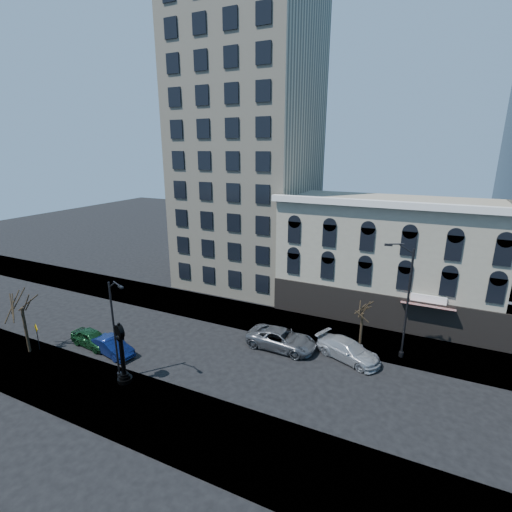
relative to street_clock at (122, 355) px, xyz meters
The scene contains 15 objects.
ground 7.81m from the street_clock, 57.06° to the left, with size 160.00×160.00×0.00m, color black.
sidewalk_far 14.99m from the street_clock, 74.13° to the left, with size 160.00×6.00×0.12m, color gray.
sidewalk_near 4.95m from the street_clock, 23.26° to the right, with size 160.00×6.00×0.12m, color gray.
cream_tower 30.42m from the street_clock, 94.68° to the left, with size 15.90×15.40×42.50m.
victorian_row 27.60m from the street_clock, 54.06° to the left, with size 22.60×11.19×12.50m.
street_clock is the anchor object (origin of this frame).
street_lamp_near 3.99m from the street_clock, 166.17° to the left, with size 2.04×0.91×8.18m.
street_lamp_far 22.33m from the street_clock, 35.03° to the left, with size 2.57×0.68×9.96m.
bare_tree_near 10.92m from the street_clock, behind, with size 3.83×3.83×6.57m.
bare_tree_far 20.13m from the street_clock, 41.91° to the left, with size 2.73×2.73×4.68m.
warning_sign 10.04m from the street_clock, behind, with size 0.78×0.32×2.51m.
car_near_a 7.40m from the street_clock, 156.29° to the left, with size 1.75×4.36×1.49m, color #143F1E.
car_near_b 4.96m from the street_clock, 146.19° to the left, with size 1.54×4.41×1.45m, color #0C194C.
car_far_a 13.20m from the street_clock, 48.00° to the left, with size 2.84×6.17×1.71m, color #595B60.
car_far_b 17.92m from the street_clock, 35.94° to the left, with size 2.27×5.59×1.62m, color #A5A8AD.
Camera 1 is at (15.18, -23.85, 16.95)m, focal length 26.00 mm.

